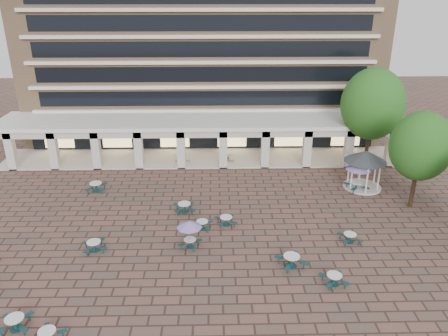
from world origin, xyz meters
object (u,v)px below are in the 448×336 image
(picnic_table_0, at_px, (15,322))
(gazebo, at_px, (365,160))
(picnic_table_1, at_px, (47,335))
(planter_left, at_px, (182,162))
(planter_right, at_px, (227,160))
(picnic_table_2, at_px, (334,279))

(picnic_table_0, bearing_deg, gazebo, 28.15)
(picnic_table_0, bearing_deg, picnic_table_1, -31.83)
(planter_left, relative_size, planter_right, 1.00)
(gazebo, bearing_deg, planter_left, 161.54)
(picnic_table_2, height_order, planter_left, planter_left)
(planter_right, bearing_deg, picnic_table_1, -112.72)
(picnic_table_0, relative_size, gazebo, 0.49)
(picnic_table_2, xyz_separation_m, gazebo, (6.18, 13.95, 2.25))
(picnic_table_1, height_order, planter_right, planter_right)
(planter_right, bearing_deg, gazebo, -24.66)
(gazebo, xyz_separation_m, planter_left, (-16.80, 5.61, -2.21))
(gazebo, bearing_deg, picnic_table_2, -113.89)
(picnic_table_0, xyz_separation_m, planter_left, (7.46, 22.98, 0.01))
(picnic_table_2, xyz_separation_m, planter_right, (-6.04, 19.56, 0.16))
(picnic_table_2, distance_m, planter_left, 22.26)
(picnic_table_1, bearing_deg, planter_right, 90.64)
(gazebo, distance_m, planter_left, 17.85)
(picnic_table_1, bearing_deg, gazebo, 62.81)
(planter_left, height_order, planter_right, planter_right)
(picnic_table_0, xyz_separation_m, picnic_table_2, (18.08, 3.42, -0.03))
(gazebo, xyz_separation_m, planter_right, (-12.22, 5.61, -2.09))
(picnic_table_2, height_order, planter_right, planter_right)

